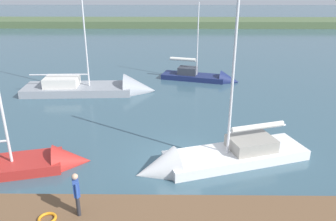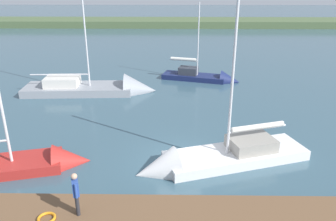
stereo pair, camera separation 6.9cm
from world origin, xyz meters
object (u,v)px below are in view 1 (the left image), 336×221
(life_ring_buoy, at_px, (47,218))
(person_on_dock, at_px, (76,191))
(sailboat_behind_pier, at_px, (210,162))
(sailboat_outer_mooring, at_px, (23,167))
(sailboat_far_right, at_px, (103,90))
(sailboat_near_dock, at_px, (206,78))

(life_ring_buoy, bearing_deg, person_on_dock, -161.21)
(life_ring_buoy, xyz_separation_m, sailboat_behind_pier, (-6.31, -5.08, -0.63))
(sailboat_outer_mooring, bearing_deg, life_ring_buoy, -72.29)
(life_ring_buoy, xyz_separation_m, person_on_dock, (-1.04, -0.35, 0.91))
(sailboat_outer_mooring, bearing_deg, person_on_dock, -61.48)
(sailboat_behind_pier, height_order, sailboat_far_right, sailboat_far_right)
(sailboat_outer_mooring, relative_size, person_on_dock, 5.19)
(life_ring_buoy, bearing_deg, sailboat_far_right, -85.91)
(sailboat_behind_pier, height_order, person_on_dock, sailboat_behind_pier)
(sailboat_far_right, height_order, sailboat_outer_mooring, sailboat_far_right)
(sailboat_behind_pier, xyz_separation_m, sailboat_far_right, (7.46, -11.09, 0.07))
(sailboat_behind_pier, relative_size, sailboat_near_dock, 1.22)
(sailboat_behind_pier, height_order, sailboat_outer_mooring, sailboat_behind_pier)
(sailboat_near_dock, distance_m, person_on_dock, 20.41)
(sailboat_near_dock, bearing_deg, person_on_dock, -92.63)
(sailboat_far_right, bearing_deg, life_ring_buoy, -88.83)
(sailboat_far_right, bearing_deg, sailboat_near_dock, 19.17)
(sailboat_behind_pier, distance_m, person_on_dock, 7.25)
(sailboat_behind_pier, distance_m, sailboat_near_dock, 14.64)
(life_ring_buoy, height_order, sailboat_behind_pier, sailboat_behind_pier)
(life_ring_buoy, xyz_separation_m, sailboat_far_right, (1.16, -16.17, -0.57))
(life_ring_buoy, relative_size, sailboat_behind_pier, 0.07)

